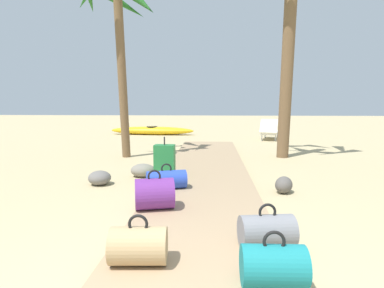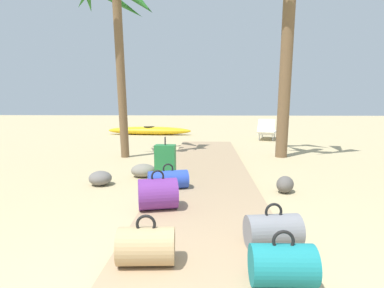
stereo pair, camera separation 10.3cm
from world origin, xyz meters
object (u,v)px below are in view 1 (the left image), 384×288
(kayak, at_px, (152,131))
(suitcase_green, at_px, (165,160))
(palm_tree_far_right, at_px, (290,2))
(lounge_chair, at_px, (270,131))
(duffel_bag_grey, at_px, (267,231))
(duffel_bag_blue, at_px, (166,180))
(duffel_bag_teal, at_px, (273,265))
(duffel_bag_tan, at_px, (139,245))
(palm_tree_near_left, at_px, (117,4))
(duffel_bag_purple, at_px, (154,194))

(kayak, bearing_deg, suitcase_green, -77.81)
(suitcase_green, height_order, palm_tree_far_right, palm_tree_far_right)
(lounge_chair, bearing_deg, duffel_bag_grey, -99.97)
(duffel_bag_blue, bearing_deg, suitcase_green, 100.11)
(duffel_bag_teal, bearing_deg, duffel_bag_tan, 166.28)
(duffel_bag_grey, distance_m, duffel_bag_tan, 1.16)
(duffel_bag_teal, distance_m, palm_tree_near_left, 7.18)
(palm_tree_far_right, xyz_separation_m, palm_tree_near_left, (-4.07, -0.17, -0.04))
(suitcase_green, relative_size, palm_tree_near_left, 0.16)
(duffel_bag_teal, bearing_deg, palm_tree_near_left, 115.60)
(duffel_bag_purple, height_order, duffel_bag_grey, duffel_bag_purple)
(duffel_bag_purple, bearing_deg, palm_tree_far_right, 59.23)
(suitcase_green, distance_m, lounge_chair, 7.27)
(lounge_chair, distance_m, kayak, 5.05)
(duffel_bag_tan, distance_m, kayak, 11.59)
(duffel_bag_teal, height_order, lounge_chair, lounge_chair)
(duffel_bag_grey, distance_m, suitcase_green, 3.13)
(duffel_bag_purple, distance_m, suitcase_green, 1.82)
(duffel_bag_grey, xyz_separation_m, duffel_bag_teal, (-0.06, -0.63, 0.00))
(duffel_bag_tan, xyz_separation_m, kayak, (-2.03, 11.41, -0.06))
(lounge_chair, bearing_deg, palm_tree_near_left, -135.23)
(duffel_bag_grey, bearing_deg, suitcase_green, 115.65)
(duffel_bag_purple, height_order, lounge_chair, lounge_chair)
(suitcase_green, bearing_deg, kayak, 102.19)
(suitcase_green, relative_size, palm_tree_far_right, 0.15)
(duffel_bag_grey, distance_m, kayak, 11.47)
(duffel_bag_purple, relative_size, duffel_bag_tan, 1.15)
(palm_tree_near_left, relative_size, lounge_chair, 2.75)
(duffel_bag_grey, height_order, suitcase_green, suitcase_green)
(duffel_bag_blue, distance_m, duffel_bag_teal, 2.81)
(duffel_bag_grey, distance_m, lounge_chair, 9.58)
(duffel_bag_purple, bearing_deg, lounge_chair, 71.21)
(lounge_chair, bearing_deg, palm_tree_far_right, -94.92)
(duffel_bag_tan, bearing_deg, palm_tree_near_left, 107.23)
(palm_tree_near_left, height_order, lounge_chair, palm_tree_near_left)
(palm_tree_far_right, bearing_deg, duffel_bag_teal, -103.04)
(duffel_bag_blue, xyz_separation_m, palm_tree_far_right, (2.49, 3.27, 3.52))
(duffel_bag_purple, height_order, duffel_bag_tan, duffel_bag_purple)
(duffel_bag_teal, xyz_separation_m, palm_tree_far_right, (1.35, 5.84, 3.51))
(suitcase_green, bearing_deg, duffel_bag_blue, -79.89)
(kayak, bearing_deg, palm_tree_near_left, -86.62)
(duffel_bag_grey, height_order, palm_tree_near_left, palm_tree_near_left)
(duffel_bag_grey, bearing_deg, duffel_bag_purple, 140.33)
(duffel_bag_tan, bearing_deg, suitcase_green, 94.63)
(duffel_bag_teal, height_order, kayak, duffel_bag_teal)
(duffel_bag_purple, distance_m, lounge_chair, 8.91)
(duffel_bag_blue, xyz_separation_m, duffel_bag_tan, (0.10, -2.32, 0.01))
(duffel_bag_blue, distance_m, palm_tree_near_left, 4.92)
(duffel_bag_purple, relative_size, duffel_bag_teal, 1.18)
(duffel_bag_grey, bearing_deg, duffel_bag_blue, 121.61)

